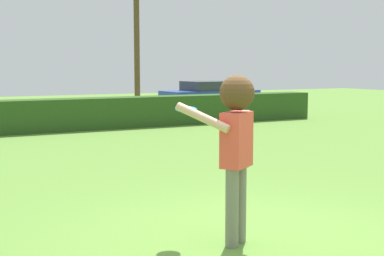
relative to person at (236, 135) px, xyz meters
name	(u,v)px	position (x,y,z in m)	size (l,w,h in m)	color
ground_plane	(248,236)	(0.28, 0.16, -1.18)	(60.00, 60.00, 0.00)	#5F8E37
person	(236,135)	(0.00, 0.00, 0.00)	(0.80, 0.58, 1.80)	slate
frisbee	(186,109)	(-0.26, 0.63, 0.24)	(0.24, 0.24, 0.06)	#268CE5
hedge_row	(39,116)	(0.28, 10.98, -0.71)	(19.07, 0.90, 0.94)	#2B4E1C
parked_car_blue	(210,94)	(8.55, 15.47, -0.49)	(4.30, 2.03, 1.25)	#263FA5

